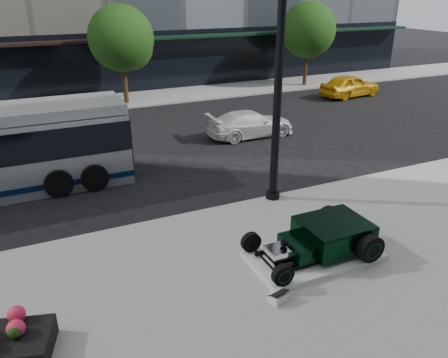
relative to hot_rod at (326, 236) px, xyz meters
name	(u,v)px	position (x,y,z in m)	size (l,w,h in m)	color
ground	(183,188)	(-1.88, 5.75, -0.70)	(120.00, 120.00, 0.00)	black
sidewalk_far	(107,102)	(-1.88, 19.75, -0.64)	(70.00, 4.00, 0.12)	gray
street_trees	(123,41)	(-0.73, 18.82, 3.07)	(29.80, 3.80, 5.70)	black
display_plinth	(314,256)	(-0.33, 0.00, -0.50)	(3.40, 1.80, 0.15)	silver
hot_rod	(326,236)	(0.00, 0.00, 0.00)	(3.22, 2.00, 0.81)	black
info_plaque	(278,297)	(-2.07, -1.08, -0.45)	(0.46, 0.38, 0.31)	silver
lamppost	(278,82)	(0.52, 3.55, 3.29)	(0.46, 0.46, 8.36)	black
white_sedan	(251,124)	(3.13, 10.09, -0.08)	(1.73, 4.25, 1.23)	silver
yellow_taxi	(350,86)	(13.00, 14.84, 0.02)	(1.70, 4.23, 1.44)	gold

